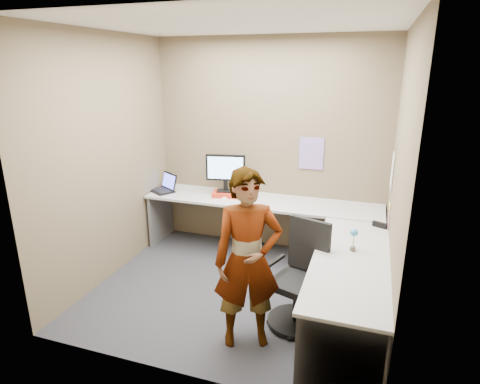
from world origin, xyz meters
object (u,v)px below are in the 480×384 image
(person, at_px, (248,260))
(monitor, at_px, (226,170))
(desk, at_px, (285,233))
(office_chair, at_px, (300,284))

(person, bearing_deg, monitor, 91.69)
(desk, relative_size, person, 1.89)
(office_chair, bearing_deg, desk, 131.82)
(monitor, height_order, office_chair, monitor)
(office_chair, bearing_deg, person, -114.19)
(desk, distance_m, office_chair, 0.80)
(monitor, height_order, person, person)
(desk, bearing_deg, monitor, 146.01)
(desk, xyz_separation_m, monitor, (-0.92, 0.62, 0.49))
(person, bearing_deg, desk, 62.02)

